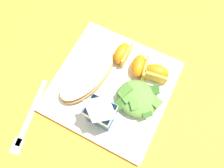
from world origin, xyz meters
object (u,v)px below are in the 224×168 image
white_plate (112,86)px  milk_carton (101,112)px  orange_wedge_front (157,73)px  orange_wedge_middle (140,66)px  green_salad_pile (138,99)px  orange_wedge_rear (123,54)px  cheesy_pizza_bread (87,76)px  metal_fork (27,121)px

white_plate → milk_carton: bearing=100.9°
orange_wedge_front → orange_wedge_middle: size_ratio=0.98×
orange_wedge_front → orange_wedge_middle: (0.04, 0.00, 0.00)m
green_salad_pile → orange_wedge_rear: 0.12m
milk_carton → green_salad_pile: bearing=-126.7°
white_plate → orange_wedge_front: (-0.09, -0.07, 0.03)m
cheesy_pizza_bread → orange_wedge_rear: size_ratio=3.07×
orange_wedge_rear → metal_fork: bearing=62.7°
white_plate → milk_carton: size_ratio=2.55×
cheesy_pizza_bread → metal_fork: (0.08, 0.16, -0.03)m
cheesy_pizza_bread → metal_fork: size_ratio=0.98×
metal_fork → cheesy_pizza_bread: bearing=-116.9°
cheesy_pizza_bread → orange_wedge_rear: 0.11m
milk_carton → orange_wedge_middle: size_ratio=1.67×
cheesy_pizza_bread → orange_wedge_middle: size_ratio=2.80×
milk_carton → white_plate: bearing=-79.1°
orange_wedge_middle → milk_carton: bearing=80.8°
cheesy_pizza_bread → orange_wedge_middle: 0.13m
cheesy_pizza_bread → orange_wedge_rear: (-0.05, -0.09, 0.00)m
white_plate → green_salad_pile: 0.08m
cheesy_pizza_bread → metal_fork: cheesy_pizza_bread is taller
orange_wedge_middle → orange_wedge_rear: 0.05m
white_plate → orange_wedge_front: orange_wedge_front is taller
green_salad_pile → metal_fork: (0.21, 0.16, -0.03)m
white_plate → orange_wedge_rear: size_ratio=4.67×
orange_wedge_rear → milk_carton: bearing=99.6°
milk_carton → orange_wedge_rear: 0.17m
orange_wedge_front → milk_carton: bearing=66.0°
milk_carton → metal_fork: bearing=29.1°
cheesy_pizza_bread → orange_wedge_middle: (-0.10, -0.08, 0.00)m
orange_wedge_rear → green_salad_pile: bearing=132.8°
white_plate → metal_fork: (0.14, 0.17, -0.01)m
white_plate → orange_wedge_middle: (-0.04, -0.07, 0.03)m
cheesy_pizza_bread → white_plate: bearing=-168.9°
orange_wedge_middle → metal_fork: orange_wedge_middle is taller
orange_wedge_rear → orange_wedge_middle: bearing=167.5°
green_salad_pile → orange_wedge_middle: (0.03, -0.08, -0.00)m
green_salad_pile → orange_wedge_rear: (0.08, -0.09, -0.00)m
green_salad_pile → orange_wedge_front: 0.08m
orange_wedge_front → orange_wedge_rear: bearing=-5.1°
orange_wedge_middle → white_plate: bearing=59.8°
milk_carton → orange_wedge_front: (-0.07, -0.16, -0.04)m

